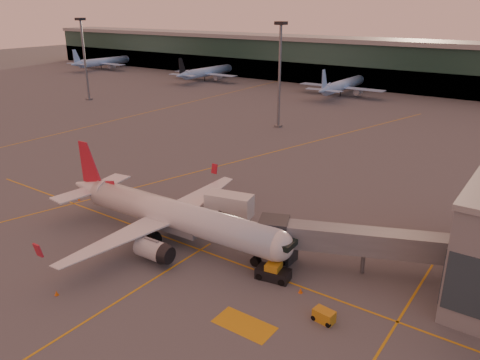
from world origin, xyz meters
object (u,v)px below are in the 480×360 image
Objects in this scene: catering_truck at (230,209)px; pushback_tug at (273,273)px; gpu_cart at (324,316)px; main_airplane at (170,215)px.

pushback_tug is (11.76, -7.70, -2.02)m from catering_truck.
catering_truck is 22.92m from gpu_cart.
catering_truck reaches higher than gpu_cart.
catering_truck is 14.20m from pushback_tug.
gpu_cart is 0.55× the size of pushback_tug.
pushback_tug reaches higher than gpu_cart.
gpu_cart is 8.82m from pushback_tug.
pushback_tug is at bearing 162.23° from gpu_cart.
main_airplane reaches higher than gpu_cart.
gpu_cart is (19.78, -11.36, -2.22)m from catering_truck.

